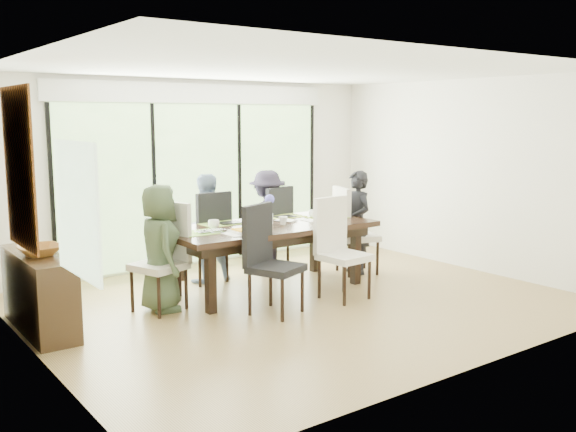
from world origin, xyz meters
TOP-DOWN VIEW (x-y plane):
  - floor at (0.00, 0.00)m, footprint 6.00×5.00m
  - ceiling at (0.00, 0.00)m, footprint 6.00×5.00m
  - wall_back at (0.00, 2.51)m, footprint 6.00×0.02m
  - wall_front at (0.00, -2.51)m, footprint 6.00×0.02m
  - wall_left at (-3.01, 0.00)m, footprint 0.02×5.00m
  - wall_right at (3.01, 0.00)m, footprint 0.02×5.00m
  - glass_doors at (0.00, 2.47)m, footprint 4.20×0.02m
  - blinds_header at (0.00, 2.46)m, footprint 4.40×0.06m
  - mullion_a at (-2.10, 2.46)m, footprint 0.05×0.04m
  - mullion_b at (-0.70, 2.46)m, footprint 0.05×0.04m
  - mullion_c at (0.70, 2.46)m, footprint 0.05×0.04m
  - mullion_d at (2.10, 2.46)m, footprint 0.05×0.04m
  - side_window at (-2.97, -1.20)m, footprint 0.02×0.90m
  - deck at (0.00, 3.40)m, footprint 6.00×1.80m
  - rail_top at (0.00, 4.20)m, footprint 6.00×0.08m
  - foliage_left at (-1.80, 5.20)m, footprint 3.20×3.20m
  - foliage_mid at (0.40, 5.80)m, footprint 4.00×4.00m
  - foliage_right at (2.20, 5.00)m, footprint 2.80×2.80m
  - foliage_far at (-0.60, 6.50)m, footprint 3.60×3.60m
  - table_top at (0.01, 0.68)m, footprint 2.67×1.22m
  - table_apron at (0.01, 0.68)m, footprint 2.45×1.00m
  - table_leg_fl at (-1.07, 0.25)m, footprint 0.10×0.10m
  - table_leg_fr at (1.09, 0.25)m, footprint 0.10×0.10m
  - table_leg_bl at (-1.07, 1.11)m, footprint 0.10×0.10m
  - table_leg_br at (1.09, 1.11)m, footprint 0.10×0.10m
  - chair_left_end at (-1.49, 0.68)m, footprint 0.65×0.65m
  - chair_right_end at (1.51, 0.68)m, footprint 0.65×0.65m
  - chair_far_left at (-0.44, 1.53)m, footprint 0.55×0.55m
  - chair_far_right at (0.56, 1.53)m, footprint 0.62×0.62m
  - chair_near_left at (-0.49, -0.19)m, footprint 0.67×0.67m
  - chair_near_right at (0.51, -0.19)m, footprint 0.55×0.55m
  - person_left_end at (-1.47, 0.68)m, footprint 0.53×0.73m
  - person_right_end at (1.49, 0.68)m, footprint 0.52×0.73m
  - person_far_left at (-0.44, 1.51)m, footprint 0.70×0.46m
  - person_far_right at (0.56, 1.51)m, footprint 0.75×0.57m
  - placemat_left at (-0.94, 0.68)m, footprint 0.49×0.36m
  - placemat_right at (0.96, 0.68)m, footprint 0.49×0.36m
  - placemat_far_l at (-0.44, 1.08)m, footprint 0.49×0.36m
  - placemat_far_r at (0.56, 1.08)m, footprint 0.49×0.36m
  - placemat_paper at (-0.54, 0.38)m, footprint 0.49×0.36m
  - tablet_far_l at (-0.34, 1.03)m, footprint 0.29×0.20m
  - tablet_far_r at (0.51, 1.03)m, footprint 0.27×0.19m
  - papers at (0.71, 0.63)m, footprint 0.33×0.24m
  - platter_base at (-0.54, 0.38)m, footprint 0.29×0.29m
  - platter_snacks at (-0.54, 0.38)m, footprint 0.22×0.22m
  - vase at (0.06, 0.73)m, footprint 0.09×0.09m
  - hyacinth_stems at (0.06, 0.73)m, footprint 0.04×0.04m
  - hyacinth_blooms at (0.06, 0.73)m, footprint 0.12×0.12m
  - laptop at (-0.84, 0.58)m, footprint 0.39×0.27m
  - cup_a at (-0.69, 0.83)m, footprint 0.19×0.19m
  - cup_b at (0.16, 0.58)m, footprint 0.15×0.15m
  - cup_c at (0.81, 0.78)m, footprint 0.19×0.19m
  - book at (0.26, 0.73)m, footprint 0.26×0.30m
  - sideboard at (-2.76, 0.78)m, footprint 0.40×1.42m
  - bowl at (-2.76, 0.68)m, footprint 0.42×0.42m
  - candlestick_base at (-2.76, 1.13)m, footprint 0.09×0.09m
  - candlestick_shaft at (-2.76, 1.13)m, footprint 0.02×0.02m
  - candlestick_pan at (-2.76, 1.13)m, footprint 0.09×0.09m
  - candle at (-2.76, 1.13)m, footprint 0.03×0.03m
  - tapestry at (-2.97, 0.40)m, footprint 0.02×1.00m

SIDE VIEW (x-z plane):
  - deck at x=0.00m, z-range -0.10..0.00m
  - floor at x=0.00m, z-range -0.01..0.00m
  - table_leg_fl at x=-1.07m, z-range 0.00..0.77m
  - table_leg_fr at x=1.09m, z-range 0.00..0.77m
  - table_leg_bl at x=-1.07m, z-range 0.00..0.77m
  - table_leg_br at x=1.09m, z-range 0.00..0.77m
  - sideboard at x=-2.76m, z-range 0.00..0.80m
  - rail_top at x=0.00m, z-range 0.52..0.58m
  - chair_left_end at x=-1.49m, z-range 0.00..1.22m
  - chair_right_end at x=1.51m, z-range 0.00..1.22m
  - chair_far_left at x=-0.44m, z-range 0.00..1.22m
  - chair_far_right at x=0.56m, z-range 0.00..1.22m
  - chair_near_left at x=-0.49m, z-range 0.00..1.22m
  - chair_near_right at x=0.51m, z-range 0.00..1.22m
  - table_apron at x=0.01m, z-range 0.65..0.76m
  - person_left_end at x=-1.47m, z-range 0.00..1.44m
  - person_right_end at x=1.49m, z-range 0.00..1.44m
  - person_far_left at x=-0.44m, z-range 0.00..1.44m
  - person_far_right at x=0.56m, z-range 0.00..1.44m
  - table_top at x=0.01m, z-range 0.77..0.84m
  - candlestick_base at x=-2.76m, z-range 0.80..0.84m
  - papers at x=0.71m, z-range 0.84..0.84m
  - placemat_left at x=-0.94m, z-range 0.84..0.84m
  - placemat_right at x=0.96m, z-range 0.84..0.84m
  - placemat_far_l at x=-0.44m, z-range 0.84..0.84m
  - placemat_far_r at x=0.56m, z-range 0.84..0.84m
  - placemat_paper at x=-0.54m, z-range 0.84..0.84m
  - book at x=0.26m, z-range 0.84..0.86m
  - tablet_far_r at x=0.51m, z-range 0.84..0.85m
  - tablet_far_l at x=-0.34m, z-range 0.84..0.86m
  - laptop at x=-0.84m, z-range 0.84..0.86m
  - bowl at x=-2.76m, z-range 0.80..0.90m
  - platter_base at x=-0.54m, z-range 0.84..0.87m
  - platter_snacks at x=-0.54m, z-range 0.87..0.88m
  - cup_b at x=0.16m, z-range 0.84..0.94m
  - cup_a at x=-0.69m, z-range 0.84..0.94m
  - cup_c at x=0.81m, z-range 0.84..0.94m
  - vase at x=0.06m, z-range 0.84..0.97m
  - hyacinth_stems at x=0.06m, z-range 0.95..1.12m
  - hyacinth_blooms at x=0.06m, z-range 1.09..1.21m
  - glass_doors at x=0.00m, z-range 0.05..2.35m
  - mullion_a at x=-2.10m, z-range 0.05..2.35m
  - mullion_b at x=-0.70m, z-range 0.05..2.35m
  - mullion_c at x=0.70m, z-range 0.05..2.35m
  - mullion_d at x=2.10m, z-range 0.05..2.35m
  - foliage_right at x=2.20m, z-range -0.14..2.66m
  - wall_back at x=0.00m, z-range 0.00..2.70m
  - wall_front at x=0.00m, z-range 0.00..2.70m
  - wall_left at x=-3.01m, z-range 0.00..2.70m
  - wall_right at x=3.01m, z-range 0.00..2.70m
  - candlestick_shaft at x=-2.76m, z-range 0.82..1.94m
  - foliage_left at x=-1.80m, z-range -0.16..3.04m
  - side_window at x=-2.97m, z-range 1.00..2.00m
  - foliage_far at x=-0.60m, z-range -0.18..3.42m
  - tapestry at x=-2.97m, z-range 0.95..2.45m
  - foliage_mid at x=0.40m, z-range -0.20..3.80m
  - candlestick_pan at x=-2.76m, z-range 1.92..1.94m
  - candle at x=-2.76m, z-range 1.94..2.03m
  - blinds_header at x=0.00m, z-range 2.36..2.64m
  - ceiling at x=0.00m, z-range 2.70..2.71m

